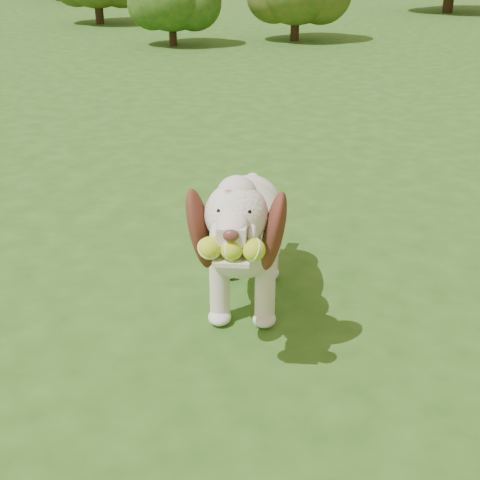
% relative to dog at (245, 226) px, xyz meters
% --- Properties ---
extents(ground, '(80.00, 80.00, 0.00)m').
position_rel_dog_xyz_m(ground, '(0.01, -0.03, -0.46)').
color(ground, '#264E16').
rests_on(ground, ground).
extents(dog, '(0.71, 1.30, 0.86)m').
position_rel_dog_xyz_m(dog, '(0.00, 0.00, 0.00)').
color(dog, silver).
rests_on(dog, ground).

